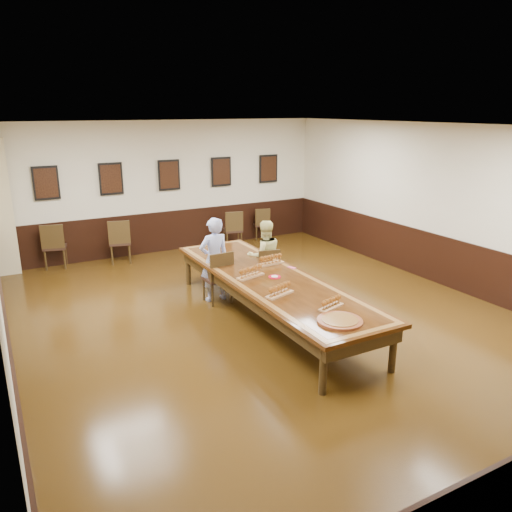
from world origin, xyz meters
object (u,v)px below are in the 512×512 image
spare_chair_c (233,229)px  conference_table (270,286)px  spare_chair_a (55,245)px  chair_man (217,276)px  spare_chair_b (120,241)px  person_man (214,260)px  person_woman (264,256)px  chair_woman (266,270)px  spare_chair_d (261,223)px  carved_platter (340,321)px

spare_chair_c → conference_table: 4.71m
spare_chair_a → spare_chair_c: 4.28m
chair_man → conference_table: chair_man is taller
spare_chair_b → person_man: person_man is taller
chair_man → person_woman: (1.06, 0.10, 0.21)m
person_man → conference_table: size_ratio=0.32×
chair_man → spare_chair_a: bearing=-59.5°
chair_man → conference_table: bearing=108.8°
chair_woman → person_man: size_ratio=0.57×
chair_man → spare_chair_d: 4.71m
spare_chair_b → spare_chair_c: bearing=-168.9°
spare_chair_a → spare_chair_d: spare_chair_a is taller
conference_table → carved_platter: 2.01m
chair_man → spare_chair_d: bearing=-131.1°
chair_woman → person_man: bearing=5.2°
spare_chair_a → person_man: size_ratio=0.65×
person_woman → chair_woman: bearing=90.0°
conference_table → carved_platter: bearing=-92.8°
person_man → conference_table: 1.37m
spare_chair_a → conference_table: spare_chair_a is taller
spare_chair_b → conference_table: 4.75m
person_woman → carved_platter: bearing=88.6°
spare_chair_c → spare_chair_b: bearing=13.2°
spare_chair_c → conference_table: size_ratio=0.19×
spare_chair_b → carved_platter: size_ratio=1.60×
spare_chair_c → carved_platter: bearing=90.7°
spare_chair_a → spare_chair_c: bearing=-171.0°
chair_man → carved_platter: size_ratio=1.54×
chair_man → spare_chair_a: size_ratio=0.96×
person_man → chair_woman: bearing=172.3°
conference_table → carved_platter: (-0.10, -2.00, 0.16)m
spare_chair_a → person_man: bearing=137.1°
chair_man → person_man: bearing=-90.0°
person_man → person_woman: (1.06, -0.01, -0.08)m
spare_chair_a → person_woman: size_ratio=0.73×
spare_chair_b → person_woman: person_woman is taller
person_man → person_woman: 1.06m
spare_chair_c → conference_table: (-1.48, -4.47, 0.13)m
spare_chair_c → chair_woman: bearing=89.3°
spare_chair_b → person_man: size_ratio=0.65×
chair_woman → spare_chair_c: (0.89, 3.29, 0.03)m
chair_woman → person_woman: (0.02, 0.09, 0.26)m
spare_chair_d → person_man: (-2.97, -3.55, 0.35)m
spare_chair_b → spare_chair_c: spare_chair_b is taller
spare_chair_b → chair_man: bearing=118.2°
person_man → conference_table: person_man is taller
spare_chair_a → spare_chair_c: size_ratio=1.07×
spare_chair_a → spare_chair_d: bearing=-166.2°
spare_chair_d → conference_table: bearing=77.3°
person_woman → person_man: bearing=10.4°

